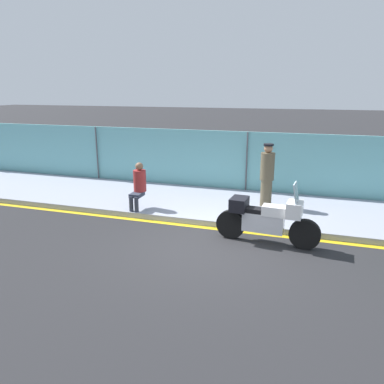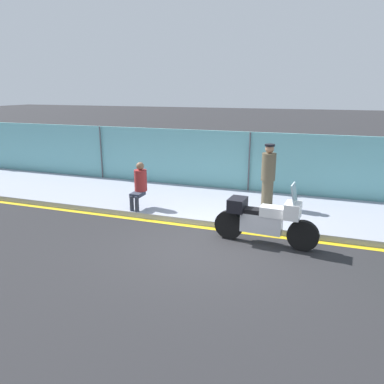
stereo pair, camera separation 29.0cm
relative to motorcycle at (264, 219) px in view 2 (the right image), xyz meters
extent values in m
plane|color=#262628|center=(-1.12, -0.62, -0.59)|extent=(120.00, 120.00, 0.00)
cube|color=#8E93A3|center=(-1.12, 2.24, -0.51)|extent=(41.06, 3.27, 0.16)
cube|color=gold|center=(-1.12, 0.52, -0.58)|extent=(41.06, 0.18, 0.01)
cube|color=#6BB2B7|center=(-1.12, 3.97, 0.44)|extent=(39.01, 0.08, 2.06)
cylinder|color=#4C4C51|center=(-6.65, 3.87, 0.44)|extent=(0.05, 0.05, 2.06)
cylinder|color=#4C4C51|center=(-1.12, 3.87, 0.44)|extent=(0.05, 0.05, 2.06)
cylinder|color=black|center=(0.85, -0.06, -0.25)|extent=(0.68, 0.19, 0.68)
cylinder|color=black|center=(-0.81, 0.06, -0.25)|extent=(0.68, 0.19, 0.68)
cube|color=silver|center=(-0.06, 0.00, -0.10)|extent=(0.93, 0.35, 0.43)
cube|color=white|center=(0.17, -0.01, 0.21)|extent=(0.54, 0.35, 0.22)
cube|color=black|center=(-0.16, 0.01, 0.17)|extent=(0.62, 0.32, 0.10)
cube|color=white|center=(0.60, -0.05, 0.29)|extent=(0.36, 0.50, 0.34)
cube|color=silver|center=(0.60, -0.05, 0.67)|extent=(0.14, 0.43, 0.42)
cube|color=black|center=(-0.63, 0.05, 0.27)|extent=(0.40, 0.53, 0.30)
cylinder|color=brown|center=(-0.29, 2.35, -0.05)|extent=(0.32, 0.32, 0.76)
cylinder|color=brown|center=(-0.29, 2.35, 0.71)|extent=(0.39, 0.39, 0.76)
sphere|color=#A37556|center=(-0.29, 2.35, 1.21)|extent=(0.24, 0.24, 0.24)
cylinder|color=black|center=(-0.29, 2.35, 1.32)|extent=(0.28, 0.28, 0.05)
cylinder|color=#2D3342|center=(-3.70, 0.71, -0.22)|extent=(0.11, 0.11, 0.42)
cylinder|color=#2D3342|center=(-3.55, 0.71, -0.22)|extent=(0.11, 0.11, 0.42)
cube|color=#2D3342|center=(-3.62, 0.92, -0.01)|extent=(0.30, 0.42, 0.10)
cylinder|color=maroon|center=(-3.62, 1.13, 0.34)|extent=(0.35, 0.35, 0.59)
sphere|color=brown|center=(-3.62, 1.13, 0.74)|extent=(0.22, 0.22, 0.22)
camera|label=1|loc=(0.84, -8.02, 2.81)|focal=35.00mm
camera|label=2|loc=(1.11, -7.93, 2.81)|focal=35.00mm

